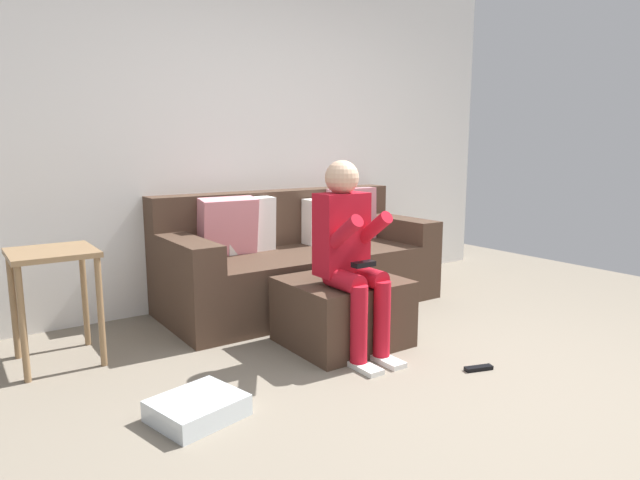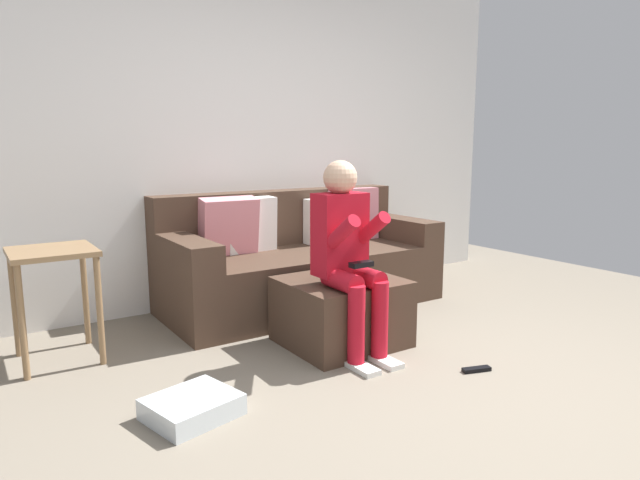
{
  "view_description": "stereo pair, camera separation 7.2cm",
  "coord_description": "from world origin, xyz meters",
  "px_view_note": "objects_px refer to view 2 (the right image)",
  "views": [
    {
      "loc": [
        -2.08,
        -1.62,
        1.25
      ],
      "look_at": [
        0.08,
        1.5,
        0.6
      ],
      "focal_mm": 30.98,
      "sensor_mm": 36.0,
      "label": 1
    },
    {
      "loc": [
        -2.02,
        -1.66,
        1.25
      ],
      "look_at": [
        0.08,
        1.5,
        0.6
      ],
      "focal_mm": 30.98,
      "sensor_mm": 36.0,
      "label": 2
    }
  ],
  "objects_px": {
    "person_seated": "(348,248)",
    "storage_bin": "(192,407)",
    "couch_sectional": "(298,261)",
    "ottoman": "(341,311)",
    "side_table": "(53,271)",
    "remote_near_ottoman": "(476,369)"
  },
  "relations": [
    {
      "from": "person_seated",
      "to": "storage_bin",
      "type": "bearing_deg",
      "value": -167.12
    },
    {
      "from": "couch_sectional",
      "to": "person_seated",
      "type": "xyz_separation_m",
      "value": [
        -0.31,
        -1.08,
        0.31
      ]
    },
    {
      "from": "couch_sectional",
      "to": "person_seated",
      "type": "bearing_deg",
      "value": -106.11
    },
    {
      "from": "couch_sectional",
      "to": "ottoman",
      "type": "distance_m",
      "value": 0.96
    },
    {
      "from": "ottoman",
      "to": "person_seated",
      "type": "height_order",
      "value": "person_seated"
    },
    {
      "from": "person_seated",
      "to": "couch_sectional",
      "type": "bearing_deg",
      "value": 73.89
    },
    {
      "from": "storage_bin",
      "to": "side_table",
      "type": "xyz_separation_m",
      "value": [
        -0.4,
        1.1,
        0.49
      ]
    },
    {
      "from": "ottoman",
      "to": "person_seated",
      "type": "relative_size",
      "value": 0.6
    },
    {
      "from": "person_seated",
      "to": "storage_bin",
      "type": "xyz_separation_m",
      "value": [
        -1.08,
        -0.25,
        -0.61
      ]
    },
    {
      "from": "storage_bin",
      "to": "side_table",
      "type": "height_order",
      "value": "side_table"
    },
    {
      "from": "storage_bin",
      "to": "person_seated",
      "type": "bearing_deg",
      "value": 12.88
    },
    {
      "from": "couch_sectional",
      "to": "side_table",
      "type": "xyz_separation_m",
      "value": [
        -1.79,
        -0.23,
        0.19
      ]
    },
    {
      "from": "storage_bin",
      "to": "side_table",
      "type": "distance_m",
      "value": 1.27
    },
    {
      "from": "couch_sectional",
      "to": "side_table",
      "type": "relative_size",
      "value": 3.21
    },
    {
      "from": "couch_sectional",
      "to": "storage_bin",
      "type": "distance_m",
      "value": 1.94
    },
    {
      "from": "storage_bin",
      "to": "couch_sectional",
      "type": "bearing_deg",
      "value": 43.68
    },
    {
      "from": "side_table",
      "to": "remote_near_ottoman",
      "type": "relative_size",
      "value": 4.05
    },
    {
      "from": "couch_sectional",
      "to": "remote_near_ottoman",
      "type": "height_order",
      "value": "couch_sectional"
    },
    {
      "from": "ottoman",
      "to": "remote_near_ottoman",
      "type": "height_order",
      "value": "ottoman"
    },
    {
      "from": "couch_sectional",
      "to": "remote_near_ottoman",
      "type": "xyz_separation_m",
      "value": [
        0.13,
        -1.7,
        -0.34
      ]
    },
    {
      "from": "couch_sectional",
      "to": "storage_bin",
      "type": "bearing_deg",
      "value": -136.32
    },
    {
      "from": "ottoman",
      "to": "side_table",
      "type": "distance_m",
      "value": 1.72
    }
  ]
}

